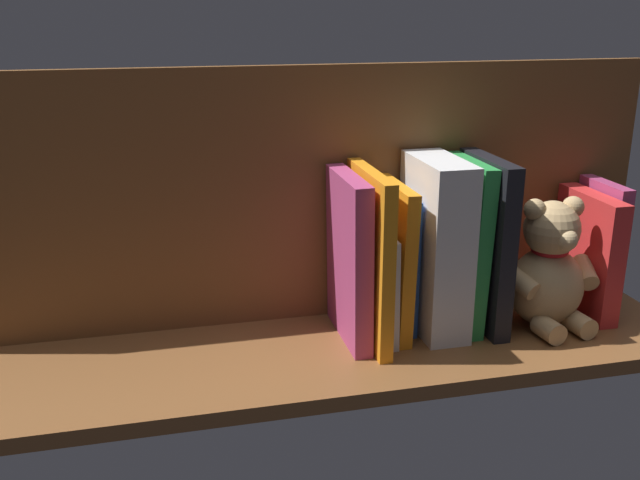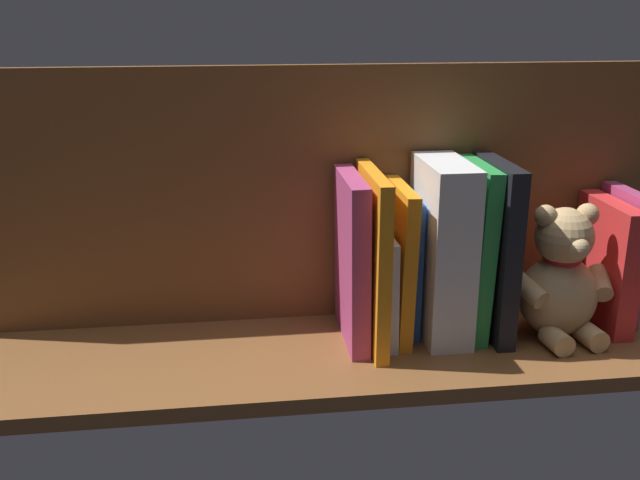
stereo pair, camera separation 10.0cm
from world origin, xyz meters
The scene contains 13 objects.
ground_plane centered at (0.00, 0.00, -1.10)cm, with size 112.37×28.45×2.20cm, color brown.
shelf_back_panel centered at (0.00, -11.98, 19.70)cm, with size 112.37×1.50×39.41cm, color brown.
book_0 centered at (-47.99, -5.01, 10.44)cm, with size 2.24×11.64×20.88cm, color #B23F72.
book_1 centered at (-44.79, -3.18, 9.81)cm, with size 3.18×15.28×19.61cm, color red.
teddy_bear centered at (-35.97, 0.23, 8.98)cm, with size 16.47×13.87×20.41cm.
book_2 centered at (-26.42, -2.80, 13.17)cm, with size 2.66×16.04×26.34cm, color black.
book_3 centered at (-23.43, -3.60, 12.96)cm, with size 2.32×14.44×25.93cm, color green.
dictionary_thick_white centered at (-18.57, -3.00, 13.26)cm, with size 6.41×15.45×26.52cm, color silver.
book_4 centered at (-14.26, -5.14, 10.50)cm, with size 1.23×11.38×21.00cm, color blue.
book_5 centered at (-12.16, -3.54, 11.49)cm, with size 1.97×14.57×22.99cm, color orange.
book_6 centered at (-9.98, -3.41, 8.22)cm, with size 1.39×14.82×16.44cm, color silver.
book_7 centered at (-7.82, -1.83, 12.80)cm, with size 1.93×18.00×25.61cm, color orange.
book_8 centered at (-5.02, -2.81, 12.44)cm, with size 2.68×16.03×24.87cm, color #B23F72.
Camera 1 is at (22.25, 92.70, 48.04)cm, focal length 40.57 mm.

